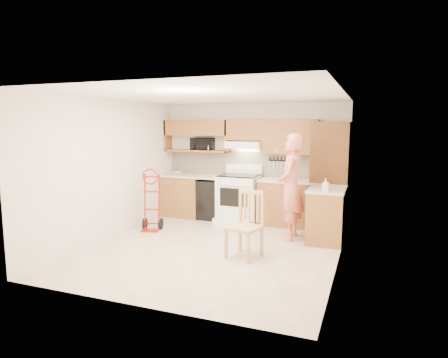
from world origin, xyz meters
The scene contains 28 objects.
floor centered at (0.00, 0.00, -0.01)m, with size 4.00×4.50×0.02m, color beige.
ceiling centered at (0.00, 0.00, 2.51)m, with size 4.00×4.50×0.02m, color white.
wall_back centered at (0.00, 2.26, 1.25)m, with size 4.00×0.02×2.50m, color beige.
wall_front centered at (0.00, -2.26, 1.25)m, with size 4.00×0.02×2.50m, color beige.
wall_left centered at (-2.01, 0.00, 1.25)m, with size 0.02×4.50×2.50m, color beige.
wall_right centered at (2.01, 0.00, 1.25)m, with size 0.02×4.50×2.50m, color beige.
backsplash centered at (0.00, 2.23, 1.20)m, with size 3.92×0.03×0.55m, color beige.
lower_cab_left centered at (-1.55, 1.95, 0.45)m, with size 0.90×0.60×0.90m, color olive.
dishwasher centered at (-0.80, 1.95, 0.42)m, with size 0.60×0.60×0.85m, color black.
lower_cab_right centered at (0.83, 1.95, 0.45)m, with size 1.14×0.60×0.90m, color olive.
countertop_left centered at (-1.25, 1.95, 0.92)m, with size 1.50×0.63×0.04m, color beige.
countertop_right centered at (0.83, 1.95, 0.92)m, with size 1.14×0.63×0.04m, color beige.
cab_return_right centered at (1.70, 1.15, 0.45)m, with size 0.60×1.00×0.90m, color olive.
countertop_return centered at (1.70, 1.15, 0.92)m, with size 0.63×1.00×0.04m, color beige.
pantry_tall centered at (1.65, 1.95, 1.05)m, with size 0.70×0.60×2.10m, color brown.
upper_cab_left centered at (-1.25, 2.08, 1.98)m, with size 1.50×0.33×0.34m, color olive.
upper_shelf_mw centered at (-1.25, 2.08, 1.47)m, with size 1.50×0.33×0.04m, color olive.
upper_cab_center centered at (-0.12, 2.08, 1.94)m, with size 0.76×0.33×0.44m, color olive.
upper_cab_right centered at (0.83, 2.08, 1.80)m, with size 1.14×0.33×0.70m, color olive.
range_hood centered at (-0.12, 2.02, 1.63)m, with size 0.76×0.46×0.14m, color white.
knife_strip centered at (0.55, 2.21, 1.24)m, with size 0.40×0.05×0.29m, color black, non-canonical shape.
microwave centered at (-1.11, 2.08, 1.63)m, with size 0.49×0.33×0.27m, color black.
range centered at (-0.17, 1.77, 0.60)m, with size 0.81×1.07×1.20m, color white, non-canonical shape.
person centered at (1.08, 1.00, 0.95)m, with size 0.69×0.45×1.90m, color #E3715F.
hand_truck centered at (-1.56, 0.61, 0.55)m, with size 0.43×0.39×1.09m, color #9F170E, non-canonical shape.
dining_chair centered at (0.62, -0.26, 0.52)m, with size 0.46×0.51×1.03m, color tan, non-canonical shape.
soap_bottle centered at (1.70, 0.81, 1.05)m, with size 0.10×0.10×0.21m, color white.
bowl centered at (-1.69, 1.95, 0.97)m, with size 0.24×0.24×0.06m, color white.
Camera 1 is at (2.41, -5.78, 2.03)m, focal length 31.16 mm.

